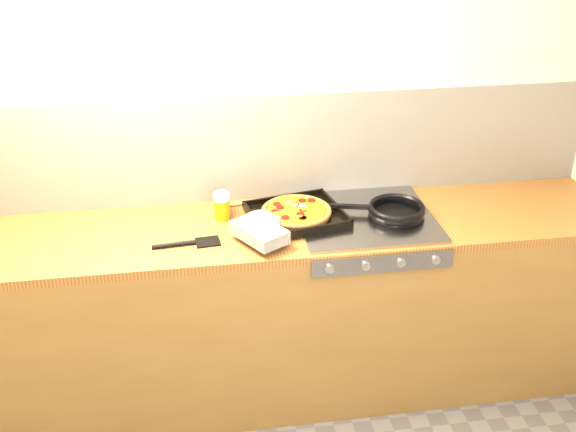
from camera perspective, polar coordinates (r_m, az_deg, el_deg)
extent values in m
plane|color=beige|center=(3.08, -2.78, 7.54)|extent=(3.20, 0.00, 3.20)
cube|color=silver|center=(3.11, -2.71, 5.73)|extent=(3.20, 0.02, 0.50)
cube|color=brown|center=(3.20, -1.84, -8.26)|extent=(3.20, 0.60, 0.86)
cube|color=#965C2E|center=(2.96, -1.97, -1.16)|extent=(3.20, 0.60, 0.04)
cube|color=gray|center=(2.80, 7.99, -3.91)|extent=(0.60, 0.03, 0.08)
cylinder|color=#A5A5AA|center=(2.74, 3.55, -4.47)|extent=(0.04, 0.02, 0.04)
cylinder|color=#A5A5AA|center=(2.77, 6.58, -4.20)|extent=(0.04, 0.02, 0.04)
cylinder|color=#A5A5AA|center=(2.81, 9.54, -3.92)|extent=(0.04, 0.02, 0.04)
cylinder|color=#A5A5AA|center=(2.86, 12.41, -3.65)|extent=(0.04, 0.02, 0.04)
cube|color=gray|center=(3.03, 6.50, -0.12)|extent=(0.60, 0.56, 0.02)
cube|color=black|center=(2.99, 0.71, -0.01)|extent=(0.46, 0.42, 0.01)
cube|color=black|center=(3.12, -0.39, 1.60)|extent=(0.39, 0.09, 0.02)
cube|color=black|center=(2.84, 1.91, -1.17)|extent=(0.39, 0.09, 0.02)
cube|color=black|center=(3.05, 4.10, 0.85)|extent=(0.08, 0.34, 0.02)
cube|color=black|center=(2.92, -2.83, -0.31)|extent=(0.08, 0.34, 0.02)
cylinder|color=#9F5C2E|center=(2.98, 0.71, 0.27)|extent=(0.35, 0.35, 0.02)
torus|color=#9F5C2E|center=(2.97, 0.71, 0.44)|extent=(0.37, 0.37, 0.02)
cylinder|color=#C18517|center=(2.97, 0.71, 0.47)|extent=(0.31, 0.31, 0.01)
cylinder|color=maroon|center=(2.97, 1.30, 0.54)|extent=(0.04, 0.04, 0.00)
cylinder|color=maroon|center=(3.02, -0.94, 1.02)|extent=(0.04, 0.04, 0.00)
cylinder|color=maroon|center=(2.89, 1.23, -0.17)|extent=(0.04, 0.04, 0.00)
cylinder|color=maroon|center=(2.95, -1.12, 0.41)|extent=(0.04, 0.04, 0.00)
cylinder|color=maroon|center=(3.05, 1.22, 1.33)|extent=(0.04, 0.04, 0.00)
cylinder|color=maroon|center=(3.01, 0.66, 0.97)|extent=(0.04, 0.04, 0.00)
cylinder|color=maroon|center=(2.90, -0.23, -0.12)|extent=(0.04, 0.04, 0.00)
cylinder|color=maroon|center=(3.05, 1.99, 1.34)|extent=(0.04, 0.04, 0.00)
cylinder|color=maroon|center=(2.90, 1.25, -0.14)|extent=(0.04, 0.04, 0.00)
cylinder|color=maroon|center=(2.93, 1.05, 0.16)|extent=(0.04, 0.04, 0.00)
cylinder|color=maroon|center=(2.99, -0.69, 0.75)|extent=(0.04, 0.04, 0.00)
ellipsoid|color=gold|center=(2.93, -0.59, 0.24)|extent=(0.03, 0.03, 0.01)
ellipsoid|color=gold|center=(2.93, -1.05, 0.24)|extent=(0.03, 0.03, 0.01)
ellipsoid|color=gold|center=(3.01, 0.24, 0.96)|extent=(0.03, 0.03, 0.01)
ellipsoid|color=gold|center=(3.04, -0.09, 1.26)|extent=(0.03, 0.03, 0.01)
ellipsoid|color=gold|center=(2.91, 0.99, -0.04)|extent=(0.03, 0.03, 0.01)
ellipsoid|color=gold|center=(2.97, 1.45, 0.56)|extent=(0.03, 0.03, 0.01)
ellipsoid|color=gold|center=(2.98, 1.13, 0.67)|extent=(0.03, 0.03, 0.01)
ellipsoid|color=gold|center=(2.93, -0.45, 0.17)|extent=(0.03, 0.03, 0.01)
ellipsoid|color=gold|center=(3.03, 0.34, 1.18)|extent=(0.03, 0.03, 0.01)
ellipsoid|color=silver|center=(3.03, 0.01, 1.19)|extent=(0.04, 0.04, 0.01)
ellipsoid|color=silver|center=(3.01, 0.63, 0.94)|extent=(0.04, 0.04, 0.01)
ellipsoid|color=silver|center=(3.00, 1.21, 0.88)|extent=(0.04, 0.04, 0.01)
cube|color=black|center=(2.79, -2.44, -1.38)|extent=(0.24, 0.28, 0.05)
ellipsoid|color=black|center=(2.89, -2.36, -0.27)|extent=(0.16, 0.16, 0.06)
cylinder|color=black|center=(2.83, -1.19, -0.86)|extent=(0.07, 0.11, 0.05)
cylinder|color=black|center=(3.04, 9.14, 0.17)|extent=(0.29, 0.29, 0.01)
torus|color=black|center=(3.03, 9.17, 0.57)|extent=(0.31, 0.31, 0.03)
cube|color=black|center=(3.02, 5.31, 0.81)|extent=(0.18, 0.07, 0.02)
cylinder|color=#A1130C|center=(3.05, -5.62, 1.13)|extent=(0.08, 0.08, 0.10)
cylinder|color=#B2B2B7|center=(3.03, -5.66, 1.96)|extent=(0.08, 0.08, 0.01)
cylinder|color=#B2B2B7|center=(3.07, -5.58, 0.30)|extent=(0.08, 0.08, 0.01)
cylinder|color=orange|center=(3.01, -5.60, 0.60)|extent=(0.08, 0.08, 0.09)
cylinder|color=silver|center=(2.98, -5.65, 1.66)|extent=(0.09, 0.09, 0.03)
cylinder|color=#B4874C|center=(3.15, -2.67, 1.24)|extent=(0.26, 0.05, 0.02)
ellipsoid|color=#B4874C|center=(3.18, -0.21, 1.55)|extent=(0.06, 0.04, 0.02)
cube|color=black|center=(2.84, -6.81, -2.18)|extent=(0.11, 0.09, 0.01)
cylinder|color=black|center=(2.82, -9.66, -2.41)|extent=(0.18, 0.04, 0.02)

